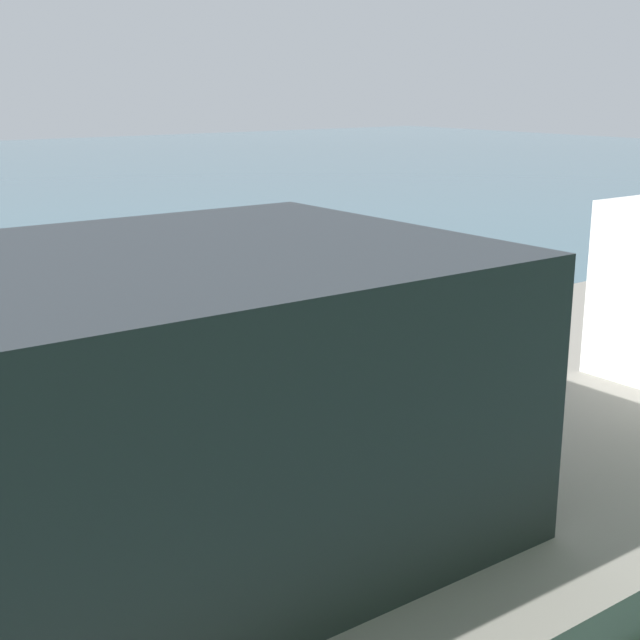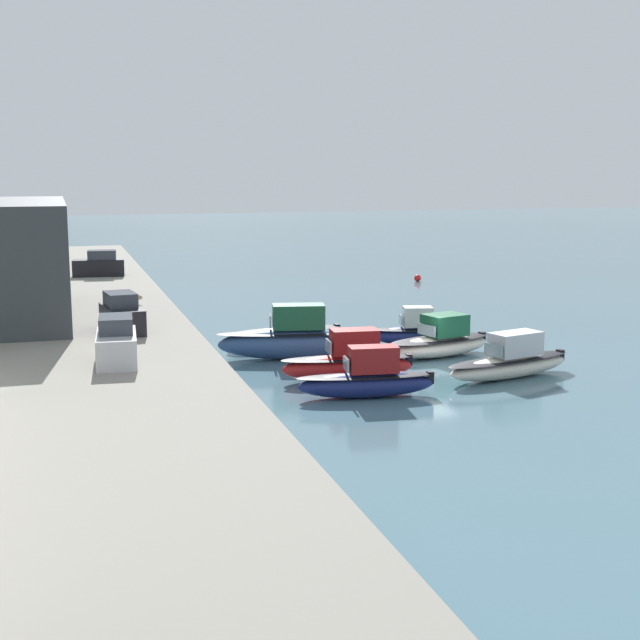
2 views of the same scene
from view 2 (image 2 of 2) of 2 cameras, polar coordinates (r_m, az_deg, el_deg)
The scene contains 13 objects.
ground_plane at distance 47.63m, azimuth 7.03°, elevation -2.89°, with size 320.00×320.00×0.00m, color slate.
moored_boat_0 at distance 40.62m, azimuth 3.07°, elevation -3.80°, with size 2.30×6.60×2.37m.
moored_boat_1 at distance 43.74m, azimuth 1.87°, elevation -2.70°, with size 2.44×6.82×2.56m.
moored_boat_2 at distance 48.63m, azimuth -1.77°, elevation -1.21°, with size 3.49×8.40×3.01m.
moored_boat_3 at distance 52.23m, azimuth -2.27°, elevation -1.04°, with size 3.39×7.60×1.10m.
moored_boat_4 at distance 45.38m, azimuth 12.09°, elevation -2.62°, with size 3.74×7.83×2.27m.
moored_boat_5 at distance 49.81m, azimuth 7.74°, elevation -1.36°, with size 3.84×6.89×2.34m.
moored_boat_6 at distance 52.80m, azimuth 6.06°, elevation -0.72°, with size 2.66×5.12×2.27m.
parked_car_1 at distance 76.83m, azimuth -13.95°, elevation 3.43°, with size 2.17×4.34×2.16m.
parked_car_2 at distance 42.40m, azimuth -12.90°, elevation -1.47°, with size 4.32×2.10×2.16m.
parked_car_3 at distance 50.44m, azimuth -12.57°, elevation 0.31°, with size 4.39×2.29×2.16m.
dog_on_quay at distance 60.40m, azimuth -11.68°, elevation 1.43°, with size 0.64×0.85×0.68m.
mooring_buoy_1 at distance 82.37m, azimuth 6.26°, elevation 2.69°, with size 0.63×0.63×0.63m.
Camera 2 is at (-42.52, 18.79, 10.36)m, focal length 50.00 mm.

